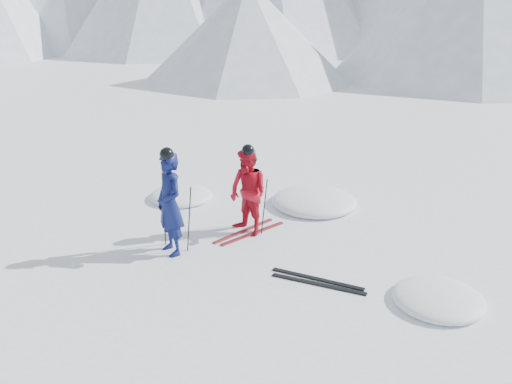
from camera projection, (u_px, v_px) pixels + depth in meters
The scene contains 12 objects.
ground at pixel (316, 275), 9.74m from camera, with size 160.00×160.00×0.00m, color white.
skier_blue at pixel (170, 204), 10.23m from camera, with size 0.73×0.48×2.01m, color #0C1348.
skier_red at pixel (248, 192), 11.13m from camera, with size 0.89×0.69×1.82m, color #B40E1D.
pole_blue_left at pixel (164, 215), 10.62m from camera, with size 0.02×0.02×1.34m, color black.
pole_blue_right at pixel (189, 219), 10.41m from camera, with size 0.02×0.02×1.34m, color black.
pole_red_left at pixel (243, 200), 11.59m from camera, with size 0.02×0.02×1.21m, color black.
pole_red_right at pixel (264, 207), 11.19m from camera, with size 0.02×0.02×1.21m, color black.
ski_worn_left at pixel (244, 231), 11.50m from camera, with size 0.09×1.70×0.03m, color black.
ski_worn_right at pixel (253, 233), 11.38m from camera, with size 0.09×1.70×0.03m, color black.
ski_loose_a at pixel (317, 279), 9.56m from camera, with size 0.09×1.70×0.03m, color black.
ski_loose_b at pixel (318, 284), 9.39m from camera, with size 0.09×1.70×0.03m, color black.
snow_lumps at pixel (317, 234), 11.38m from camera, with size 9.89×6.44×0.44m.
Camera 1 is at (3.93, -7.75, 4.76)m, focal length 38.00 mm.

